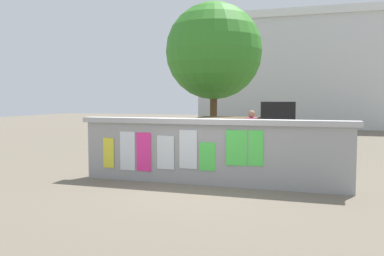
{
  "coord_description": "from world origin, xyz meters",
  "views": [
    {
      "loc": [
        2.25,
        -8.61,
        1.95
      ],
      "look_at": [
        -0.76,
        1.05,
        1.2
      ],
      "focal_mm": 36.97,
      "sensor_mm": 36.0,
      "label": 1
    }
  ],
  "objects_px": {
    "auto_rickshaw_truck": "(252,127)",
    "bicycle_near": "(201,153)",
    "person_walking": "(251,132)",
    "motorcycle": "(303,153)",
    "tree_roadside": "(214,51)"
  },
  "relations": [
    {
      "from": "auto_rickshaw_truck",
      "to": "person_walking",
      "type": "height_order",
      "value": "auto_rickshaw_truck"
    },
    {
      "from": "bicycle_near",
      "to": "tree_roadside",
      "type": "relative_size",
      "value": 0.27
    },
    {
      "from": "auto_rickshaw_truck",
      "to": "motorcycle",
      "type": "height_order",
      "value": "auto_rickshaw_truck"
    },
    {
      "from": "auto_rickshaw_truck",
      "to": "motorcycle",
      "type": "distance_m",
      "value": 4.21
    },
    {
      "from": "auto_rickshaw_truck",
      "to": "bicycle_near",
      "type": "relative_size",
      "value": 2.14
    },
    {
      "from": "auto_rickshaw_truck",
      "to": "tree_roadside",
      "type": "height_order",
      "value": "tree_roadside"
    },
    {
      "from": "motorcycle",
      "to": "auto_rickshaw_truck",
      "type": "bearing_deg",
      "value": 118.02
    },
    {
      "from": "tree_roadside",
      "to": "motorcycle",
      "type": "bearing_deg",
      "value": -57.38
    },
    {
      "from": "motorcycle",
      "to": "person_walking",
      "type": "bearing_deg",
      "value": 163.06
    },
    {
      "from": "auto_rickshaw_truck",
      "to": "person_walking",
      "type": "xyz_separation_m",
      "value": [
        0.49,
        -3.25,
        0.09
      ]
    },
    {
      "from": "motorcycle",
      "to": "tree_roadside",
      "type": "xyz_separation_m",
      "value": [
        -4.16,
        6.5,
        3.64
      ]
    },
    {
      "from": "motorcycle",
      "to": "person_walking",
      "type": "height_order",
      "value": "person_walking"
    },
    {
      "from": "auto_rickshaw_truck",
      "to": "person_walking",
      "type": "distance_m",
      "value": 3.29
    },
    {
      "from": "auto_rickshaw_truck",
      "to": "bicycle_near",
      "type": "xyz_separation_m",
      "value": [
        -0.87,
        -3.84,
        -0.54
      ]
    },
    {
      "from": "auto_rickshaw_truck",
      "to": "motorcycle",
      "type": "bearing_deg",
      "value": -61.98
    }
  ]
}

